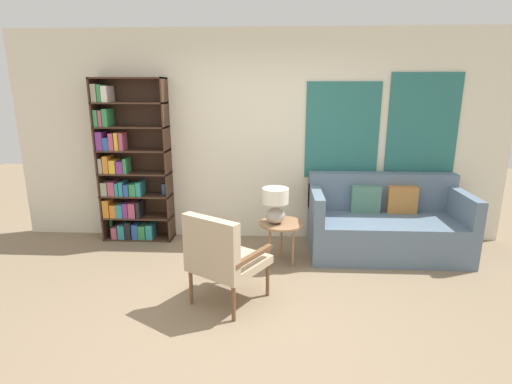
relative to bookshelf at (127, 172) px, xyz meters
name	(u,v)px	position (x,y,z in m)	size (l,w,h in m)	color
ground_plane	(247,317)	(1.70, -1.85, -0.92)	(14.00, 14.00, 0.00)	#847056
wall_back	(263,137)	(1.77, 0.18, 0.44)	(6.40, 0.08, 2.70)	silver
bookshelf	(127,172)	(0.00, 0.00, 0.00)	(0.91, 0.30, 2.11)	#422B1E
armchair	(221,255)	(1.46, -1.66, -0.41)	(0.82, 0.84, 0.90)	brown
couch	(385,225)	(3.29, -0.29, -0.57)	(1.84, 0.92, 0.94)	slate
side_table	(282,227)	(2.02, -0.71, -0.47)	(0.51, 0.51, 0.50)	#99704C
table_lamp	(275,203)	(1.94, -0.73, -0.18)	(0.29, 0.29, 0.41)	#A59E93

